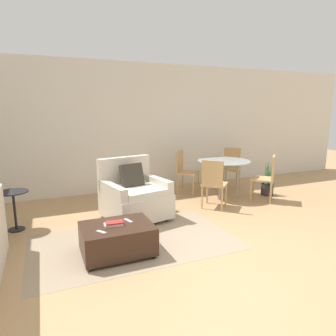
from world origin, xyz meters
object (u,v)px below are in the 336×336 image
object	(u,v)px
armchair	(134,196)
dining_chair_far_left	(184,169)
dining_chair_near_left	(214,181)
potted_plant_small	(267,185)
ottoman	(117,238)
side_table	(14,203)
dining_chair_near_right	(267,175)
dining_table	(224,165)
dining_chair_far_right	(231,165)
tv_remote_primary	(101,232)
book_stack	(114,224)
tv_remote_secondary	(128,221)

from	to	relation	value
armchair	dining_chair_far_left	world-z (taller)	armchair
dining_chair_near_left	potted_plant_small	distance (m)	1.58
ottoman	side_table	world-z (taller)	side_table
dining_chair_near_right	potted_plant_small	distance (m)	0.54
armchair	dining_chair_near_left	distance (m)	1.46
armchair	ottoman	xyz separation A→B (m)	(-0.56, -1.12, -0.16)
dining_table	dining_chair_far_right	xyz separation A→B (m)	(0.60, 0.60, -0.14)
tv_remote_primary	dining_table	xyz separation A→B (m)	(2.82, 1.79, 0.28)
tv_remote_primary	dining_chair_near_left	xyz separation A→B (m)	(2.22, 1.19, 0.13)
ottoman	dining_chair_far_left	size ratio (longest dim) A/B	0.95
armchair	dining_table	size ratio (longest dim) A/B	1.03
potted_plant_small	armchair	bearing A→B (deg)	-175.28
ottoman	book_stack	bearing A→B (deg)	167.76
dining_table	side_table	bearing A→B (deg)	-175.36
side_table	dining_table	world-z (taller)	dining_table
ottoman	tv_remote_primary	xyz separation A→B (m)	(-0.22, -0.15, 0.18)
ottoman	armchair	bearing A→B (deg)	63.55
book_stack	side_table	bearing A→B (deg)	131.66
book_stack	tv_remote_secondary	world-z (taller)	book_stack
armchair	tv_remote_primary	distance (m)	1.49
side_table	dining_chair_near_left	xyz separation A→B (m)	(3.22, -0.29, 0.10)
armchair	ottoman	distance (m)	1.26
tv_remote_primary	dining_chair_far_left	distance (m)	3.27
armchair	dining_table	distance (m)	2.14
armchair	tv_remote_primary	world-z (taller)	armchair
dining_chair_far_right	dining_chair_near_left	bearing A→B (deg)	-135.00
tv_remote_secondary	dining_chair_near_left	xyz separation A→B (m)	(1.84, 0.96, 0.13)
book_stack	tv_remote_primary	distance (m)	0.24
ottoman	tv_remote_primary	world-z (taller)	tv_remote_primary
book_stack	potted_plant_small	bearing A→B (deg)	20.88
armchair	tv_remote_secondary	size ratio (longest dim) A/B	6.79
side_table	potted_plant_small	distance (m)	4.74
armchair	dining_chair_far_right	size ratio (longest dim) A/B	1.22
tv_remote_secondary	dining_chair_near_right	xyz separation A→B (m)	(3.05, 0.96, 0.13)
ottoman	dining_chair_near_right	size ratio (longest dim) A/B	0.95
tv_remote_secondary	dining_chair_near_right	bearing A→B (deg)	17.50
armchair	tv_remote_primary	xyz separation A→B (m)	(-0.77, -1.27, 0.01)
dining_chair_near_right	dining_chair_far_right	xyz separation A→B (m)	(0.00, 1.21, 0.00)
armchair	dining_table	bearing A→B (deg)	14.34
ottoman	dining_chair_far_right	xyz separation A→B (m)	(3.21, 2.25, 0.31)
dining_table	dining_chair_near_left	size ratio (longest dim) A/B	1.19
side_table	dining_chair_near_right	distance (m)	4.44
dining_table	dining_chair_near_right	xyz separation A→B (m)	(0.60, -0.60, -0.14)
book_stack	dining_chair_far_left	distance (m)	3.03
side_table	dining_chair_near_left	size ratio (longest dim) A/B	0.66
tv_remote_primary	dining_chair_far_left	world-z (taller)	dining_chair_far_left
dining_table	dining_chair_near_right	bearing A→B (deg)	-45.00
dining_chair_near_left	dining_chair_far_left	bearing A→B (deg)	90.00
dining_chair_far_right	potted_plant_small	bearing A→B (deg)	-70.66
book_stack	dining_table	distance (m)	3.12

